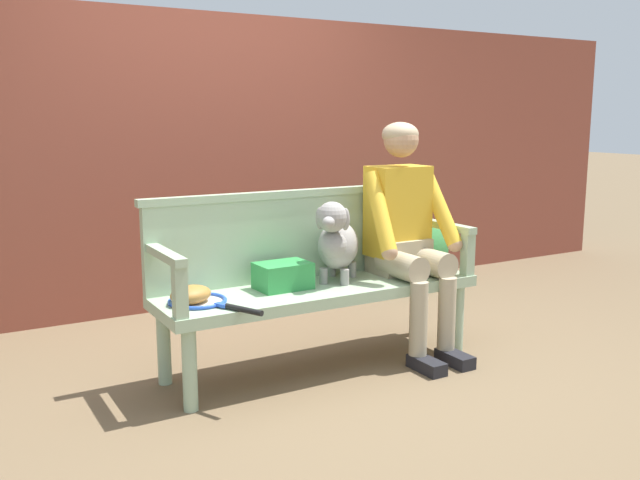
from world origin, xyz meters
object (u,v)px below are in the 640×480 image
Objects in this scene: garden_bench at (320,296)px; tennis_racket at (201,301)px; baseball_glove at (191,295)px; dog_on_bench at (337,241)px; person_seated at (406,228)px; sports_bag at (283,276)px.

garden_bench is 3.11× the size of tennis_racket.
tennis_racket is 2.62× the size of baseball_glove.
dog_on_bench is 0.87m from baseball_glove.
person_seated is at bearing -1.41° from garden_bench.
dog_on_bench is 0.80× the size of tennis_racket.
tennis_racket is 0.06m from baseball_glove.
sports_bag is (0.53, 0.04, 0.03)m from baseball_glove.
person_seated is 1.31m from baseball_glove.
sports_bag is at bearing 7.24° from tennis_racket.
tennis_racket reaches higher than garden_bench.
garden_bench is at bearing 178.59° from person_seated.
sports_bag is at bearing -17.90° from baseball_glove.
tennis_racket is (-1.25, -0.01, -0.26)m from person_seated.
tennis_racket is (-0.80, -0.04, -0.22)m from dog_on_bench.
person_seated reaches higher than sports_bag.
baseball_glove is 0.79× the size of sports_bag.
garden_bench is 8.15× the size of baseball_glove.
garden_bench is at bearing -168.49° from dog_on_bench.
sports_bag is (-0.32, 0.02, -0.16)m from dog_on_bench.
person_seated is at bearing -4.90° from dog_on_bench.
dog_on_bench is (-0.44, 0.04, -0.04)m from person_seated.
dog_on_bench reaches higher than tennis_racket.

